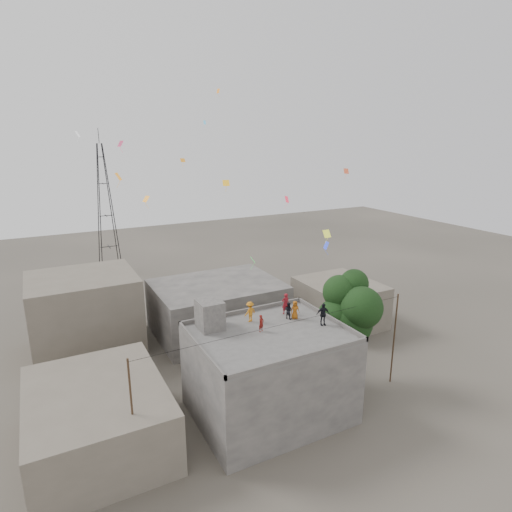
{
  "coord_description": "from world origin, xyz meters",
  "views": [
    {
      "loc": [
        -12.91,
        -22.7,
        18.67
      ],
      "look_at": [
        0.15,
        2.22,
        10.89
      ],
      "focal_mm": 30.0,
      "sensor_mm": 36.0,
      "label": 1
    }
  ],
  "objects_px": {
    "tree": "(350,310)",
    "person_red_adult": "(285,304)",
    "stair_head_box": "(210,315)",
    "transmission_tower": "(105,209)",
    "person_dark_adult": "(323,314)"
  },
  "relations": [
    {
      "from": "tree",
      "to": "person_red_adult",
      "type": "relative_size",
      "value": 5.71
    },
    {
      "from": "stair_head_box",
      "to": "transmission_tower",
      "type": "relative_size",
      "value": 0.1
    },
    {
      "from": "transmission_tower",
      "to": "person_dark_adult",
      "type": "bearing_deg",
      "value": -78.94
    },
    {
      "from": "stair_head_box",
      "to": "transmission_tower",
      "type": "xyz_separation_m",
      "value": [
        -0.8,
        37.4,
        1.97
      ]
    },
    {
      "from": "stair_head_box",
      "to": "person_red_adult",
      "type": "distance_m",
      "value": 5.88
    },
    {
      "from": "stair_head_box",
      "to": "tree",
      "type": "distance_m",
      "value": 10.8
    },
    {
      "from": "person_red_adult",
      "to": "person_dark_adult",
      "type": "bearing_deg",
      "value": 119.34
    },
    {
      "from": "tree",
      "to": "transmission_tower",
      "type": "height_order",
      "value": "transmission_tower"
    },
    {
      "from": "person_red_adult",
      "to": "transmission_tower",
      "type": "bearing_deg",
      "value": -74.04
    },
    {
      "from": "transmission_tower",
      "to": "person_red_adult",
      "type": "xyz_separation_m",
      "value": [
        6.67,
        -37.65,
        -2.17
      ]
    },
    {
      "from": "person_red_adult",
      "to": "person_dark_adult",
      "type": "xyz_separation_m",
      "value": [
        1.26,
        -2.9,
        0.01
      ]
    },
    {
      "from": "stair_head_box",
      "to": "person_red_adult",
      "type": "height_order",
      "value": "stair_head_box"
    },
    {
      "from": "stair_head_box",
      "to": "tree",
      "type": "height_order",
      "value": "tree"
    },
    {
      "from": "tree",
      "to": "person_red_adult",
      "type": "bearing_deg",
      "value": 159.55
    },
    {
      "from": "person_dark_adult",
      "to": "stair_head_box",
      "type": "bearing_deg",
      "value": 170.9
    }
  ]
}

